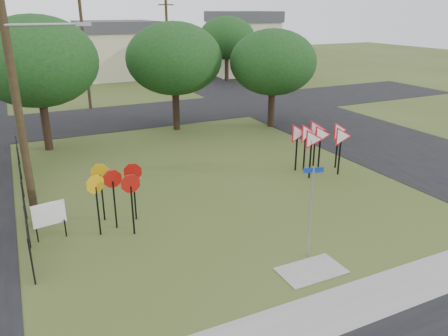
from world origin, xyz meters
The scene contains 20 objects.
ground centered at (0.00, 0.00, 0.00)m, with size 140.00×140.00×0.00m, color #38481B.
sidewalk centered at (0.00, -4.20, 0.01)m, with size 30.00×1.60×0.02m, color gray.
planting_strip centered at (0.00, -5.40, 0.01)m, with size 30.00×0.80×0.02m, color #38481B.
street_right centered at (12.00, 10.00, 0.01)m, with size 8.00×50.00×0.02m, color black.
street_far centered at (0.00, 20.00, 0.01)m, with size 60.00×8.00×0.02m, color black.
curb_pad centered at (0.00, -2.40, 0.01)m, with size 2.00×1.20×0.02m, color gray.
street_name_sign centered at (0.39, -1.64, 1.74)m, with size 0.60×0.22×3.03m.
stop_sign_cluster centered at (-4.62, 3.00, 1.69)m, with size 2.12×1.72×2.25m.
yield_sign_cluster centered at (5.43, 4.58, 1.78)m, with size 3.10×1.94×2.42m.
info_board centered at (-6.88, 3.08, 0.92)m, with size 1.09×0.22×1.37m.
utility_pole_main centered at (-7.24, 4.50, 5.21)m, with size 3.55×0.33×10.00m.
far_pole_a centered at (-2.00, 24.00, 4.60)m, with size 1.40×0.24×9.00m.
far_pole_b centered at (6.00, 28.00, 4.35)m, with size 1.40×0.24×8.50m.
fence_run centered at (-7.60, 6.25, 0.78)m, with size 0.05×11.55×1.50m.
house_mid centered at (4.00, 40.00, 3.15)m, with size 8.40×8.40×6.20m.
house_right centered at (18.00, 36.00, 3.65)m, with size 8.30×8.30×7.20m.
tree_near_left centered at (-6.00, 14.00, 4.86)m, with size 6.40×6.40×7.27m.
tree_near_mid centered at (2.00, 15.00, 4.54)m, with size 6.00×6.00×6.80m.
tree_near_right centered at (8.00, 13.00, 4.22)m, with size 5.60×5.60×6.33m.
tree_far_right centered at (14.00, 32.00, 4.54)m, with size 6.00×6.00×6.80m.
Camera 1 is at (-7.34, -11.48, 7.49)m, focal length 35.00 mm.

